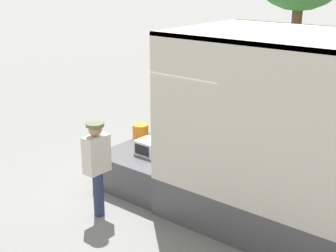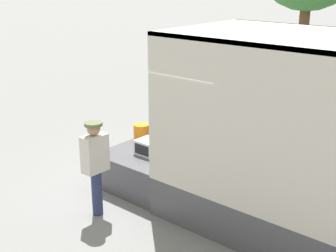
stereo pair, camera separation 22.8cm
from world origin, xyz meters
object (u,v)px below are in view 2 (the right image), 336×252
(microwave, at_px, (151,148))
(portable_generator, at_px, (180,131))
(worker_person, at_px, (95,159))
(orange_bucket, at_px, (142,132))

(microwave, height_order, portable_generator, portable_generator)
(microwave, relative_size, worker_person, 0.33)
(portable_generator, xyz_separation_m, worker_person, (0.11, -2.36, 0.14))
(microwave, height_order, orange_bucket, orange_bucket)
(microwave, relative_size, portable_generator, 0.90)
(portable_generator, distance_m, orange_bucket, 0.79)
(portable_generator, bearing_deg, worker_person, -87.25)
(orange_bucket, bearing_deg, worker_person, -69.39)
(microwave, xyz_separation_m, worker_person, (0.01, -1.37, 0.19))
(microwave, distance_m, worker_person, 1.39)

